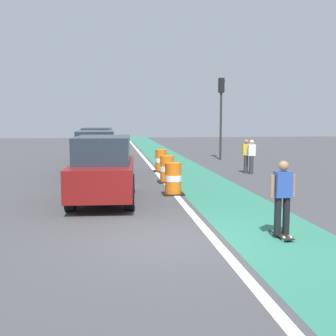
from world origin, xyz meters
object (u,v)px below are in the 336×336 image
parked_suv_nearest (103,168)px  traffic_barrel_mid (167,169)px  parked_suv_second (95,153)px  pedestrian_waiting (246,155)px  skateboarder_on_lane (283,197)px  traffic_barrel_front (173,179)px  traffic_light_corner (221,104)px  traffic_barrel_back (161,161)px  parked_suv_third (97,144)px  pedestrian_crossing (251,156)px

parked_suv_nearest → traffic_barrel_mid: size_ratio=4.31×
parked_suv_second → pedestrian_waiting: 7.06m
skateboarder_on_lane → pedestrian_waiting: bearing=75.8°
traffic_barrel_front → traffic_light_corner: (4.77, 11.74, 2.97)m
parked_suv_nearest → traffic_barrel_back: size_ratio=4.31×
parked_suv_third → parked_suv_nearest: bearing=-87.4°
parked_suv_third → traffic_barrel_back: 6.35m
parked_suv_nearest → parked_suv_third: size_ratio=1.00×
parked_suv_nearest → pedestrian_crossing: 8.83m
pedestrian_waiting → traffic_barrel_front: bearing=-129.7°
traffic_barrel_front → pedestrian_waiting: size_ratio=0.68×
parked_suv_third → traffic_light_corner: size_ratio=0.92×
traffic_barrel_mid → pedestrian_waiting: bearing=30.0°
traffic_barrel_back → pedestrian_waiting: 4.12m
parked_suv_second → traffic_barrel_back: parked_suv_second is taller
traffic_barrel_back → parked_suv_second: bearing=-158.9°
traffic_barrel_mid → traffic_light_corner: bearing=62.8°
traffic_barrel_front → traffic_barrel_mid: (0.15, 2.75, 0.00)m
traffic_barrel_back → pedestrian_crossing: 4.37m
pedestrian_waiting → traffic_light_corner: bearing=85.6°
traffic_barrel_front → pedestrian_crossing: size_ratio=0.68×
parked_suv_third → pedestrian_crossing: (7.33, -6.93, -0.17)m
pedestrian_crossing → traffic_barrel_front: bearing=-132.6°
parked_suv_nearest → traffic_barrel_front: bearing=20.7°
parked_suv_nearest → traffic_barrel_front: parked_suv_nearest is taller
traffic_barrel_back → traffic_light_corner: traffic_light_corner is taller
skateboarder_on_lane → parked_suv_second: (-4.35, 10.66, 0.12)m
parked_suv_second → pedestrian_waiting: bearing=0.3°
parked_suv_third → parked_suv_second: bearing=-89.0°
skateboarder_on_lane → parked_suv_nearest: (-3.90, 4.69, 0.12)m
traffic_light_corner → parked_suv_third: bearing=-179.9°
parked_suv_third → pedestrian_crossing: bearing=-43.4°
traffic_barrel_front → traffic_barrel_mid: 2.76m
pedestrian_waiting → parked_suv_nearest: bearing=-137.7°
skateboarder_on_lane → parked_suv_second: 11.52m
pedestrian_waiting → parked_suv_second: bearing=-179.7°
traffic_barrel_mid → pedestrian_crossing: pedestrian_crossing is taller
parked_suv_nearest → pedestrian_waiting: parked_suv_nearest is taller
traffic_barrel_front → pedestrian_crossing: 6.53m
parked_suv_nearest → pedestrian_crossing: size_ratio=2.92×
parked_suv_third → traffic_barrel_front: bearing=-76.1°
parked_suv_second → skateboarder_on_lane: bearing=-67.8°
traffic_barrel_mid → parked_suv_nearest: bearing=-124.4°
traffic_barrel_back → pedestrian_waiting: size_ratio=0.68×
parked_suv_second → traffic_barrel_front: size_ratio=4.24×
traffic_light_corner → parked_suv_nearest: bearing=-119.4°
parked_suv_third → pedestrian_crossing: 10.09m
skateboarder_on_lane → traffic_barrel_back: size_ratio=1.55×
skateboarder_on_lane → traffic_barrel_back: skateboarder_on_lane is taller
parked_suv_second → pedestrian_waiting: size_ratio=2.87×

